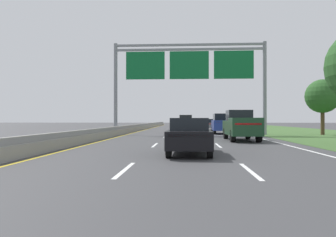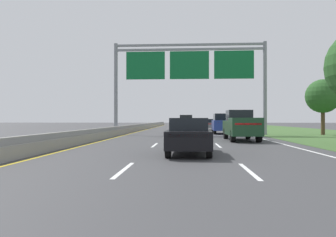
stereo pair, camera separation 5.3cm
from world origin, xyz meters
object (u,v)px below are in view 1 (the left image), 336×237
Objects in this scene: car_black_centre_lane_sedan at (189,135)px; overhead_sign_gantry at (189,69)px; pickup_truck_darkgreen at (241,125)px; car_gold_centre_lane_suv at (186,122)px; car_blue_right_lane_suv at (222,123)px; car_red_centre_lane_sedan at (187,126)px; roadside_tree_mid at (323,96)px; car_grey_right_lane_sedan at (211,124)px.

overhead_sign_gantry is at bearing 0.34° from car_black_centre_lane_sedan.
overhead_sign_gantry is 18.06m from car_black_centre_lane_sedan.
pickup_truck_darkgreen is 20.73m from car_gold_centre_lane_suv.
car_blue_right_lane_suv is (3.62, 19.64, 0.28)m from car_black_centre_lane_sedan.
car_red_centre_lane_sedan is (-0.25, 4.10, -5.65)m from overhead_sign_gantry.
roadside_tree_mid reaches higher than car_red_centre_lane_sedan.
car_blue_right_lane_suv is 0.88× the size of roadside_tree_mid.
car_gold_centre_lane_suv and car_blue_right_lane_suv have the same top height.
car_grey_right_lane_sedan is (3.52, 31.68, 0.00)m from car_black_centre_lane_sedan.
car_gold_centre_lane_suv is at bearing -0.39° from car_red_centre_lane_sedan.
car_blue_right_lane_suv reaches higher than car_red_centre_lane_sedan.
roadside_tree_mid is (9.58, -14.23, 2.93)m from car_grey_right_lane_sedan.
car_black_centre_lane_sedan and car_grey_right_lane_sedan have the same top height.
overhead_sign_gantry is 13.40m from car_gold_centre_lane_suv.
car_blue_right_lane_suv is (0.10, -12.04, 0.28)m from car_grey_right_lane_sedan.
car_gold_centre_lane_suv is 18.06m from roadside_tree_mid.
car_gold_centre_lane_suv is at bearing 11.01° from pickup_truck_darkgreen.
car_gold_centre_lane_suv is 8.18m from car_red_centre_lane_sedan.
car_black_centre_lane_sedan is at bearing 172.33° from car_grey_right_lane_sedan.
car_red_centre_lane_sedan is at bearing 159.64° from car_grey_right_lane_sedan.
car_blue_right_lane_suv is 10.09m from roadside_tree_mid.
car_grey_right_lane_sedan is at bearing -19.90° from car_red_centre_lane_sedan.
pickup_truck_darkgreen is 10.55m from car_blue_right_lane_suv.
pickup_truck_darkgreen is 1.22× the size of car_black_centre_lane_sedan.
overhead_sign_gantry reaches higher than car_gold_centre_lane_suv.
pickup_truck_darkgreen is at bearing -21.77° from car_black_centre_lane_sedan.
overhead_sign_gantry reaches higher than car_grey_right_lane_sedan.
roadside_tree_mid is at bearing -130.81° from car_gold_centre_lane_suv.
car_black_centre_lane_sedan is 31.87m from car_grey_right_lane_sedan.
car_gold_centre_lane_suv is (-0.31, 12.28, -5.37)m from overhead_sign_gantry.
car_grey_right_lane_sedan is at bearing 1.97° from car_blue_right_lane_suv.
car_gold_centre_lane_suv is 0.88× the size of roadside_tree_mid.
pickup_truck_darkgreen is at bearing -163.23° from car_red_centre_lane_sedan.
overhead_sign_gantry is 2.78× the size of roadside_tree_mid.
overhead_sign_gantry is 3.40× the size of car_black_centre_lane_sedan.
overhead_sign_gantry is at bearing -177.44° from car_red_centre_lane_sedan.
car_grey_right_lane_sedan is at bearing 0.76° from pickup_truck_darkgreen.
car_blue_right_lane_suv is at bearing 1.05° from pickup_truck_darkgreen.
car_grey_right_lane_sedan is at bearing 77.02° from overhead_sign_gantry.
overhead_sign_gantry reaches higher than car_blue_right_lane_suv.
pickup_truck_darkgreen reaches higher than car_grey_right_lane_sedan.
car_black_centre_lane_sedan is at bearing 171.08° from car_blue_right_lane_suv.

